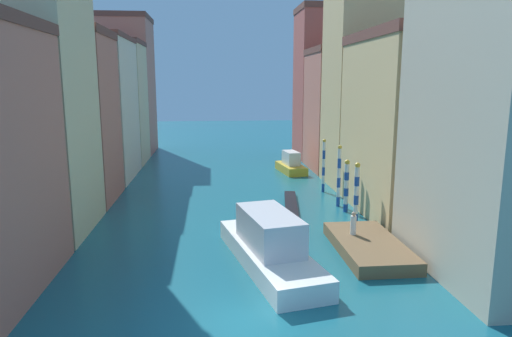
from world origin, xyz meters
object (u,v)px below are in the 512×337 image
object	(u,v)px
waterfront_dock	(369,246)
gondola_black	(291,205)
person_on_dock	(353,224)
mooring_pole_1	(346,185)
motorboat_0	(291,165)
mooring_pole_3	(324,165)
mooring_pole_0	(356,192)
mooring_pole_2	(339,175)
vaporetto_white	(269,245)

from	to	relation	value
waterfront_dock	gondola_black	xyz separation A→B (m)	(-2.89, 10.23, -0.19)
person_on_dock	mooring_pole_1	xyz separation A→B (m)	(1.74, 7.44, 0.72)
mooring_pole_1	motorboat_0	size ratio (longest dim) A/B	0.72
mooring_pole_3	gondola_black	bearing A→B (deg)	-127.73
person_on_dock	mooring_pole_3	bearing A→B (deg)	83.69
waterfront_dock	mooring_pole_0	xyz separation A→B (m)	(1.03, 5.77, 1.89)
person_on_dock	mooring_pole_2	bearing A→B (deg)	80.07
person_on_dock	mooring_pole_0	bearing A→B (deg)	70.52
person_on_dock	mooring_pole_3	world-z (taller)	mooring_pole_3
waterfront_dock	motorboat_0	bearing A→B (deg)	90.92
person_on_dock	vaporetto_white	distance (m)	6.04
vaporetto_white	gondola_black	size ratio (longest dim) A/B	1.33
mooring_pole_2	motorboat_0	size ratio (longest dim) A/B	0.88
mooring_pole_2	mooring_pole_3	world-z (taller)	mooring_pole_2
waterfront_dock	person_on_dock	xyz separation A→B (m)	(-0.60, 1.18, 1.03)
mooring_pole_0	motorboat_0	world-z (taller)	mooring_pole_0
waterfront_dock	mooring_pole_2	distance (m)	10.50
mooring_pole_1	vaporetto_white	size ratio (longest dim) A/B	0.37
mooring_pole_1	mooring_pole_3	bearing A→B (deg)	91.66
waterfront_dock	motorboat_0	size ratio (longest dim) A/B	1.32
person_on_dock	motorboat_0	size ratio (longest dim) A/B	0.25
waterfront_dock	mooring_pole_1	bearing A→B (deg)	82.45
person_on_dock	mooring_pole_0	xyz separation A→B (m)	(1.62, 4.59, 0.86)
mooring_pole_0	motorboat_0	distance (m)	19.03
mooring_pole_1	gondola_black	xyz separation A→B (m)	(-4.03, 1.61, -1.94)
person_on_dock	gondola_black	size ratio (longest dim) A/B	0.17
waterfront_dock	mooring_pole_0	bearing A→B (deg)	79.92
mooring_pole_0	motorboat_0	xyz separation A→B (m)	(-1.42, 18.93, -1.41)
mooring_pole_1	mooring_pole_0	bearing A→B (deg)	-92.35
mooring_pole_3	mooring_pole_1	bearing A→B (deg)	-88.34
mooring_pole_1	mooring_pole_2	size ratio (longest dim) A/B	0.82
motorboat_0	waterfront_dock	bearing A→B (deg)	-89.08
mooring_pole_0	mooring_pole_2	world-z (taller)	mooring_pole_2
waterfront_dock	gondola_black	distance (m)	10.63
mooring_pole_2	gondola_black	distance (m)	4.55
mooring_pole_2	motorboat_0	bearing A→B (deg)	95.46
mooring_pole_1	vaporetto_white	bearing A→B (deg)	-126.19
waterfront_dock	mooring_pole_3	xyz separation A→B (m)	(0.95, 15.19, 2.12)
person_on_dock	gondola_black	world-z (taller)	person_on_dock
waterfront_dock	person_on_dock	size ratio (longest dim) A/B	5.27
mooring_pole_0	waterfront_dock	bearing A→B (deg)	-100.08
waterfront_dock	motorboat_0	distance (m)	24.70
mooring_pole_1	person_on_dock	bearing A→B (deg)	-103.17
mooring_pole_2	person_on_dock	bearing A→B (deg)	-99.93
gondola_black	motorboat_0	distance (m)	14.70
person_on_dock	mooring_pole_2	xyz separation A→B (m)	(1.58, 9.04, 1.16)
mooring_pole_1	motorboat_0	xyz separation A→B (m)	(-1.54, 16.08, -1.27)
person_on_dock	gondola_black	distance (m)	9.42
waterfront_dock	mooring_pole_1	size ratio (longest dim) A/B	1.83
person_on_dock	gondola_black	xyz separation A→B (m)	(-2.29, 9.05, -1.21)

